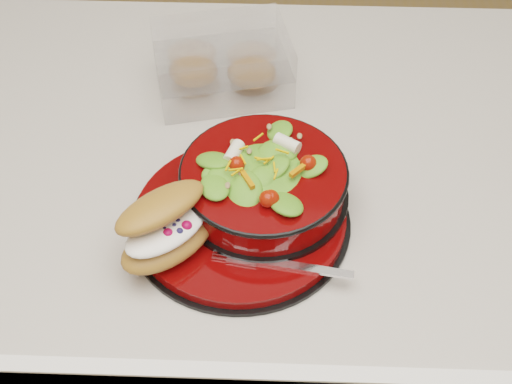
{
  "coord_description": "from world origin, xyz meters",
  "views": [
    {
      "loc": [
        -0.03,
        -0.75,
        1.61
      ],
      "look_at": [
        -0.05,
        -0.13,
        0.94
      ],
      "focal_mm": 50.0,
      "sensor_mm": 36.0,
      "label": 1
    }
  ],
  "objects_px": {
    "salad_bowl": "(264,178)",
    "croissant": "(166,228)",
    "pastry_box": "(222,64)",
    "dinner_plate": "(241,219)",
    "fork": "(285,265)",
    "island_counter": "(285,316)"
  },
  "relations": [
    {
      "from": "dinner_plate",
      "to": "island_counter",
      "type": "bearing_deg",
      "value": 64.38
    },
    {
      "from": "dinner_plate",
      "to": "pastry_box",
      "type": "height_order",
      "value": "pastry_box"
    },
    {
      "from": "salad_bowl",
      "to": "fork",
      "type": "bearing_deg",
      "value": -75.29
    },
    {
      "from": "dinner_plate",
      "to": "croissant",
      "type": "xyz_separation_m",
      "value": [
        -0.09,
        -0.06,
        0.05
      ]
    },
    {
      "from": "dinner_plate",
      "to": "croissant",
      "type": "bearing_deg",
      "value": -146.48
    },
    {
      "from": "island_counter",
      "to": "pastry_box",
      "type": "bearing_deg",
      "value": 129.96
    },
    {
      "from": "croissant",
      "to": "fork",
      "type": "distance_m",
      "value": 0.15
    },
    {
      "from": "pastry_box",
      "to": "island_counter",
      "type": "bearing_deg",
      "value": -63.26
    },
    {
      "from": "salad_bowl",
      "to": "pastry_box",
      "type": "xyz_separation_m",
      "value": [
        -0.07,
        0.25,
        -0.01
      ]
    },
    {
      "from": "dinner_plate",
      "to": "fork",
      "type": "height_order",
      "value": "fork"
    },
    {
      "from": "salad_bowl",
      "to": "fork",
      "type": "xyz_separation_m",
      "value": [
        0.03,
        -0.11,
        -0.03
      ]
    },
    {
      "from": "dinner_plate",
      "to": "fork",
      "type": "bearing_deg",
      "value": -54.17
    },
    {
      "from": "salad_bowl",
      "to": "croissant",
      "type": "height_order",
      "value": "salad_bowl"
    },
    {
      "from": "salad_bowl",
      "to": "croissant",
      "type": "distance_m",
      "value": 0.14
    },
    {
      "from": "salad_bowl",
      "to": "dinner_plate",
      "type": "bearing_deg",
      "value": -131.74
    },
    {
      "from": "dinner_plate",
      "to": "pastry_box",
      "type": "bearing_deg",
      "value": 98.52
    },
    {
      "from": "island_counter",
      "to": "fork",
      "type": "bearing_deg",
      "value": -93.04
    },
    {
      "from": "fork",
      "to": "pastry_box",
      "type": "distance_m",
      "value": 0.38
    },
    {
      "from": "croissant",
      "to": "dinner_plate",
      "type": "bearing_deg",
      "value": -8.8
    },
    {
      "from": "fork",
      "to": "croissant",
      "type": "bearing_deg",
      "value": 89.94
    },
    {
      "from": "pastry_box",
      "to": "croissant",
      "type": "bearing_deg",
      "value": -110.62
    },
    {
      "from": "dinner_plate",
      "to": "croissant",
      "type": "distance_m",
      "value": 0.11
    }
  ]
}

